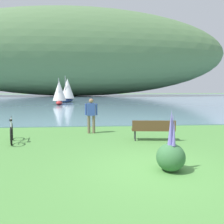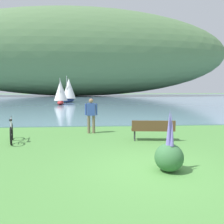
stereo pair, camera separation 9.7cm
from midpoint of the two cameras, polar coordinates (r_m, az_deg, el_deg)
The scene contains 9 objects.
ground_plane at distance 6.43m, azimuth 10.64°, elevation -14.04°, with size 200.00×200.00×0.00m, color #518E42.
bay_water at distance 52.99m, azimuth -2.37°, elevation 3.54°, with size 180.00×80.00×0.04m, color #6B8EA8.
distant_hillside at distance 70.60m, azimuth -9.30°, elevation 14.49°, with size 92.57×28.00×25.61m, color #567A4C.
park_bench_near_camera at distance 9.65m, azimuth 10.62°, elevation -4.12°, with size 1.84×0.67×0.88m.
bicycle_leaning_near_bench at distance 10.11m, azimuth -23.86°, elevation -4.78°, with size 0.60×1.70×1.01m.
person_at_shoreline at distance 11.07m, azimuth -5.05°, elevation -0.37°, with size 0.61×0.24×1.71m.
echium_bush_beside_closest at distance 6.24m, azimuth 14.71°, elevation -10.12°, with size 0.76×0.76×1.65m.
sailboat_nearest_to_shore at distance 36.82m, azimuth -10.81°, elevation 5.49°, with size 2.80×3.62×4.16m.
sailboat_mid_bay at distance 31.80m, azimuth -12.82°, elevation 4.93°, with size 1.92×3.11×3.60m.
Camera 2 is at (-1.52, -5.84, 2.18)m, focal length 36.11 mm.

